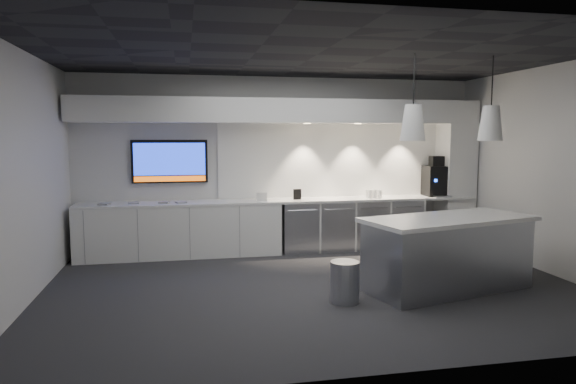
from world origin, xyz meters
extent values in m
plane|color=#2B2B2D|center=(0.00, 0.00, 0.00)|extent=(7.00, 7.00, 0.00)
plane|color=black|center=(0.00, 0.00, 3.00)|extent=(7.00, 7.00, 0.00)
plane|color=silver|center=(0.00, 2.50, 1.50)|extent=(7.00, 0.00, 7.00)
plane|color=silver|center=(0.00, -2.50, 1.50)|extent=(7.00, 0.00, 7.00)
plane|color=silver|center=(-3.50, 0.00, 1.50)|extent=(0.00, 7.00, 7.00)
plane|color=silver|center=(3.50, 0.00, 1.50)|extent=(0.00, 7.00, 7.00)
cube|color=white|center=(0.00, 2.17, 0.88)|extent=(6.80, 0.65, 0.04)
cube|color=white|center=(-1.75, 2.17, 0.43)|extent=(3.30, 0.63, 0.86)
cube|color=#9B9EA4|center=(0.25, 2.17, 0.42)|extent=(0.60, 0.61, 0.85)
cube|color=#9B9EA4|center=(0.88, 2.17, 0.42)|extent=(0.60, 0.61, 0.85)
cube|color=#9B9EA4|center=(1.51, 2.17, 0.42)|extent=(0.60, 0.61, 0.85)
cube|color=#9B9EA4|center=(2.14, 2.17, 0.42)|extent=(0.60, 0.61, 0.85)
cube|color=white|center=(1.20, 2.48, 1.55)|extent=(4.60, 0.03, 1.30)
cube|color=white|center=(0.00, 2.20, 2.40)|extent=(6.90, 0.60, 0.40)
cube|color=white|center=(3.20, 2.20, 1.30)|extent=(0.55, 0.55, 2.60)
cube|color=black|center=(-1.90, 2.45, 1.56)|extent=(1.25, 0.06, 0.72)
cube|color=#132BB3|center=(-1.90, 2.42, 1.60)|extent=(1.17, 0.00, 0.54)
cube|color=#CC520C|center=(-1.90, 2.42, 1.27)|extent=(1.17, 0.00, 0.09)
cube|color=#9B9EA4|center=(1.67, -0.38, 0.45)|extent=(2.28, 1.35, 0.90)
cube|color=white|center=(1.67, -0.38, 0.92)|extent=(2.41, 1.47, 0.05)
cylinder|color=#9B9EA4|center=(0.20, -0.62, 0.25)|extent=(0.42, 0.42, 0.49)
cube|color=black|center=(2.82, 2.20, 1.17)|extent=(0.43, 0.48, 0.54)
cube|color=black|center=(2.82, 2.20, 1.53)|extent=(0.24, 0.24, 0.18)
cube|color=#9B9EA4|center=(2.82, 1.96, 0.92)|extent=(0.31, 0.22, 0.03)
cube|color=black|center=(0.22, 2.15, 0.99)|extent=(0.14, 0.04, 0.18)
cube|color=white|center=(-0.40, 2.08, 0.97)|extent=(0.18, 0.05, 0.14)
cube|color=gray|center=(-2.92, 2.09, 0.91)|extent=(0.20, 0.20, 0.02)
cube|color=gray|center=(-2.48, 2.15, 0.91)|extent=(0.18, 0.18, 0.02)
cube|color=gray|center=(-2.00, 2.11, 0.91)|extent=(0.19, 0.19, 0.02)
cube|color=gray|center=(-1.73, 2.08, 0.91)|extent=(0.20, 0.20, 0.02)
cone|color=white|center=(1.14, -0.38, 2.15)|extent=(0.31, 0.31, 0.45)
cylinder|color=black|center=(1.14, -0.38, 2.72)|extent=(0.02, 0.02, 0.70)
cone|color=white|center=(2.20, -0.38, 2.15)|extent=(0.31, 0.31, 0.45)
cylinder|color=black|center=(2.20, -0.38, 2.72)|extent=(0.02, 0.02, 0.70)
camera|label=1|loc=(-1.65, -6.37, 2.00)|focal=32.00mm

